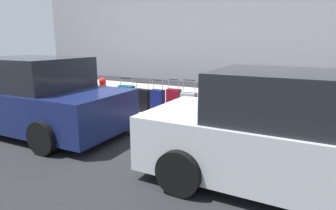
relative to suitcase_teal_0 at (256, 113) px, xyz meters
The scene contains 15 objects.
ground_plane 2.94m from the suitcase_teal_0, 11.33° to the left, with size 40.00×40.00×0.00m, color black.
sidewalk_curb 3.46m from the suitcase_teal_0, 34.04° to the right, with size 18.00×5.00×0.14m, color #ADA89E.
suitcase_teal_0 is the anchor object (origin of this frame).
suitcase_olive_1 0.57m from the suitcase_teal_0, 12.77° to the left, with size 0.43×0.24×0.88m.
suitcase_red_2 1.10m from the suitcase_teal_0, ahead, with size 0.48×0.24×0.93m.
suitcase_silver_3 1.63m from the suitcase_teal_0, ahead, with size 0.39×0.27×0.99m.
suitcase_maroon_4 2.09m from the suitcase_teal_0, ahead, with size 0.36×0.22×0.97m.
suitcase_navy_5 2.54m from the suitcase_teal_0, ahead, with size 0.35×0.21×0.93m.
suitcase_black_6 3.04m from the suitcase_teal_0, ahead, with size 0.48×0.24×0.83m.
suitcase_teal_7 3.61m from the suitcase_teal_0, ahead, with size 0.49×0.22×0.91m.
fire_hydrant 4.51m from the suitcase_teal_0, ahead, with size 0.39×0.21×0.85m.
bollard_post 5.05m from the suitcase_teal_0, ahead, with size 0.16×0.16×0.86m, color brown.
parking_meter 1.23m from the suitcase_teal_0, 169.92° to the right, with size 0.12×0.09×1.27m.
parked_car_silver_0 2.60m from the suitcase_teal_0, 113.00° to the left, with size 4.24×2.10×1.65m.
parked_car_navy_1 5.13m from the suitcase_teal_0, 27.65° to the left, with size 4.60×2.30×1.69m.
Camera 1 is at (-4.13, 5.86, 2.03)m, focal length 30.14 mm.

